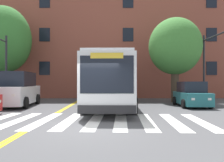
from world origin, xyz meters
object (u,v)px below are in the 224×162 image
object	(u,v)px
city_bus	(111,81)
car_teal_far_lane	(192,95)
car_silver_behind_bus	(122,90)
street_tree_curbside_large	(176,47)
traffic_light_near_corner	(215,54)
car_white_near_lane	(18,90)
street_tree_curbside_small	(5,40)

from	to	relation	value
city_bus	car_teal_far_lane	bearing A→B (deg)	-0.47
city_bus	car_silver_behind_bus	xyz separation A→B (m)	(1.18, 10.56, -0.95)
city_bus	street_tree_curbside_large	world-z (taller)	street_tree_curbside_large
traffic_light_near_corner	street_tree_curbside_large	bearing A→B (deg)	130.65
car_white_near_lane	street_tree_curbside_small	size ratio (longest dim) A/B	0.58
street_tree_curbside_small	traffic_light_near_corner	bearing A→B (deg)	-12.58
street_tree_curbside_small	city_bus	bearing A→B (deg)	-25.10
city_bus	car_silver_behind_bus	size ratio (longest dim) A/B	2.60
car_silver_behind_bus	street_tree_curbside_large	distance (m)	9.33
car_white_near_lane	street_tree_curbside_large	bearing A→B (deg)	14.62
car_teal_far_lane	street_tree_curbside_large	xyz separation A→B (m)	(-0.20, 3.21, 3.85)
traffic_light_near_corner	car_silver_behind_bus	bearing A→B (deg)	122.64
city_bus	street_tree_curbside_small	size ratio (longest dim) A/B	1.40
city_bus	car_silver_behind_bus	distance (m)	10.67
car_white_near_lane	traffic_light_near_corner	size ratio (longest dim) A/B	0.91
car_teal_far_lane	car_silver_behind_bus	size ratio (longest dim) A/B	0.83
car_white_near_lane	car_teal_far_lane	world-z (taller)	car_white_near_lane
city_bus	street_tree_curbside_large	distance (m)	6.88
traffic_light_near_corner	street_tree_curbside_large	size ratio (longest dim) A/B	0.77
city_bus	car_white_near_lane	xyz separation A→B (m)	(-6.50, 0.07, -0.61)
city_bus	car_white_near_lane	world-z (taller)	city_bus
city_bus	street_tree_curbside_small	world-z (taller)	street_tree_curbside_small
city_bus	street_tree_curbside_large	bearing A→B (deg)	30.50
car_silver_behind_bus	street_tree_curbside_small	distance (m)	13.23
car_teal_far_lane	car_silver_behind_bus	distance (m)	11.48
car_white_near_lane	traffic_light_near_corner	world-z (taller)	traffic_light_near_corner
street_tree_curbside_large	city_bus	bearing A→B (deg)	-149.50
car_white_near_lane	street_tree_curbside_large	world-z (taller)	street_tree_curbside_large
car_silver_behind_bus	traffic_light_near_corner	xyz separation A→B (m)	(6.33, -9.88, 2.90)
traffic_light_near_corner	street_tree_curbside_small	xyz separation A→B (m)	(-17.11, 3.82, 1.81)
car_white_near_lane	street_tree_curbside_large	size ratio (longest dim) A/B	0.70
car_silver_behind_bus	car_white_near_lane	bearing A→B (deg)	-126.22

